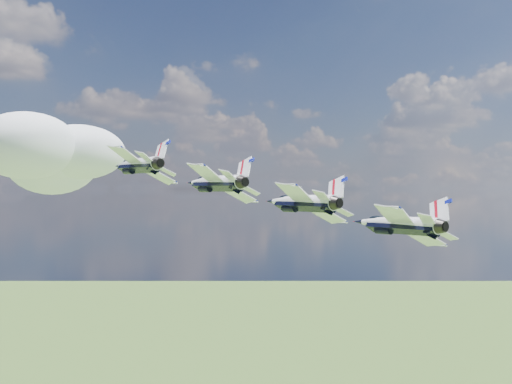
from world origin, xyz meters
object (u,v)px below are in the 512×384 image
jet_0 (136,165)px  jet_1 (214,182)px  jet_2 (300,202)px  jet_3 (396,224)px

jet_0 → jet_1: jet_0 is taller
jet_0 → jet_2: 24.10m
jet_0 → jet_1: (7.12, -9.40, -2.49)m
jet_1 → jet_2: bearing=-57.4°
jet_2 → jet_3: (7.12, -9.40, -2.49)m
jet_0 → jet_2: size_ratio=1.00×
jet_1 → jet_3: jet_1 is taller
jet_0 → jet_2: (14.24, -18.79, -4.97)m
jet_0 → jet_3: jet_0 is taller
jet_1 → jet_2: 12.05m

